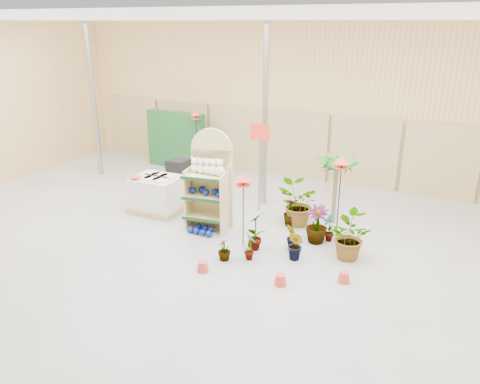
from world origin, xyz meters
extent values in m
cube|color=gray|center=(0.00, 0.00, -0.05)|extent=(15.00, 12.00, 0.10)
cube|color=white|center=(0.00, 0.00, 4.55)|extent=(15.00, 12.00, 0.10)
cube|color=tan|center=(0.00, 6.05, 2.25)|extent=(15.00, 0.10, 4.50)
cylinder|color=gray|center=(-5.50, 3.50, 2.25)|extent=(0.14, 0.14, 4.50)
cylinder|color=gray|center=(0.00, 3.50, 2.25)|extent=(0.14, 0.14, 4.50)
cube|color=#9E8A59|center=(-6.00, 5.92, 1.00)|extent=(1.90, 0.06, 2.00)
cube|color=#9E8A59|center=(-4.00, 5.92, 1.00)|extent=(1.90, 0.06, 2.00)
cube|color=#9E8A59|center=(-2.00, 5.92, 1.00)|extent=(1.90, 0.06, 2.00)
cube|color=#9E8A59|center=(0.00, 5.92, 1.00)|extent=(1.90, 0.06, 2.00)
cube|color=#9E8A59|center=(2.00, 5.92, 1.00)|extent=(1.90, 0.06, 2.00)
cube|color=#9E8A59|center=(4.00, 5.92, 1.00)|extent=(1.90, 0.06, 2.00)
cube|color=tan|center=(-0.49, 1.69, 0.91)|extent=(0.96, 0.23, 1.81)
cylinder|color=tan|center=(-0.49, 1.69, 1.81)|extent=(0.96, 0.23, 0.96)
cube|color=tan|center=(-0.49, 1.41, 0.32)|extent=(0.99, 0.67, 0.04)
cube|color=#0F3819|center=(-0.49, 1.14, 0.32)|extent=(0.91, 0.17, 0.06)
cube|color=tan|center=(-0.49, 1.41, 0.80)|extent=(0.99, 0.67, 0.04)
cube|color=#0F3819|center=(-0.49, 1.14, 0.80)|extent=(0.91, 0.17, 0.06)
cube|color=tan|center=(-0.49, 1.41, 1.28)|extent=(0.99, 0.67, 0.04)
cube|color=#0F3819|center=(-0.49, 1.14, 1.28)|extent=(0.91, 0.17, 0.06)
cube|color=tan|center=(-0.95, 1.41, 0.69)|extent=(0.12, 0.53, 1.39)
cube|color=tan|center=(-0.03, 1.41, 0.69)|extent=(0.12, 0.53, 1.39)
sphere|color=#F7EBCA|center=(-0.81, 1.47, 1.40)|extent=(0.19, 0.19, 0.19)
sphere|color=#F7EBCA|center=(-0.81, 1.47, 1.56)|extent=(0.15, 0.15, 0.15)
sphere|color=#F7EBCA|center=(-0.65, 1.47, 1.40)|extent=(0.20, 0.20, 0.20)
sphere|color=#F7EBCA|center=(-0.65, 1.47, 1.57)|extent=(0.15, 0.15, 0.15)
sphere|color=#F7EBCA|center=(-0.49, 1.47, 1.41)|extent=(0.21, 0.21, 0.21)
sphere|color=#F7EBCA|center=(-0.49, 1.47, 1.58)|extent=(0.15, 0.15, 0.15)
sphere|color=#F7EBCA|center=(-0.33, 1.47, 1.41)|extent=(0.22, 0.22, 0.22)
sphere|color=#F7EBCA|center=(-0.33, 1.47, 1.59)|extent=(0.15, 0.15, 0.15)
sphere|color=#F7EBCA|center=(-0.17, 1.47, 1.42)|extent=(0.23, 0.23, 0.23)
sphere|color=#F7EBCA|center=(-0.17, 1.47, 1.60)|extent=(0.15, 0.15, 0.15)
sphere|color=navy|center=(-0.83, 1.39, 0.90)|extent=(0.16, 0.16, 0.16)
sphere|color=navy|center=(-0.66, 1.52, 0.90)|extent=(0.16, 0.16, 0.16)
sphere|color=navy|center=(-0.49, 1.39, 0.90)|extent=(0.16, 0.16, 0.16)
sphere|color=navy|center=(-0.32, 1.52, 0.90)|extent=(0.16, 0.16, 0.16)
sphere|color=navy|center=(-0.15, 1.39, 0.90)|extent=(0.16, 0.16, 0.16)
sphere|color=navy|center=(-0.73, 1.06, 0.07)|extent=(0.15, 0.15, 0.15)
sphere|color=navy|center=(-0.65, 1.30, 0.07)|extent=(0.15, 0.15, 0.15)
sphere|color=navy|center=(-0.57, 1.06, 0.07)|extent=(0.15, 0.15, 0.15)
sphere|color=navy|center=(-0.49, 1.30, 0.07)|extent=(0.15, 0.15, 0.15)
sphere|color=navy|center=(-0.41, 1.06, 0.07)|extent=(0.15, 0.15, 0.15)
sphere|color=navy|center=(-0.33, 1.30, 0.07)|extent=(0.15, 0.15, 0.15)
sphere|color=navy|center=(-0.25, 1.06, 0.07)|extent=(0.15, 0.15, 0.15)
cube|color=#9E8A59|center=(-2.15, 1.82, 0.08)|extent=(1.29, 1.09, 0.16)
cube|color=silver|center=(-2.15, 1.82, 0.52)|extent=(1.18, 0.98, 0.73)
cylinder|color=beige|center=(-2.41, 1.66, 0.90)|extent=(0.41, 0.41, 0.04)
cylinder|color=beige|center=(-2.15, 1.66, 0.90)|extent=(0.41, 0.41, 0.04)
cylinder|color=beige|center=(-1.89, 1.66, 0.90)|extent=(0.41, 0.41, 0.04)
cylinder|color=beige|center=(-2.41, 1.97, 0.90)|extent=(0.41, 0.41, 0.04)
cylinder|color=beige|center=(-2.15, 1.97, 0.90)|extent=(0.41, 0.41, 0.04)
cylinder|color=beige|center=(-1.89, 1.97, 0.90)|extent=(0.41, 0.41, 0.04)
cube|color=black|center=(-2.30, 3.03, 0.25)|extent=(0.50, 0.50, 0.50)
cube|color=black|center=(-2.30, 3.03, 0.75)|extent=(0.50, 0.50, 0.50)
cube|color=#1A5024|center=(-3.80, 5.20, 0.90)|extent=(2.00, 0.30, 1.80)
cylinder|color=gray|center=(0.10, 3.00, 1.10)|extent=(0.05, 0.05, 2.20)
cube|color=red|center=(0.10, 2.96, 2.00)|extent=(0.50, 0.03, 0.40)
cylinder|color=black|center=(0.62, 1.01, 0.68)|extent=(0.02, 0.02, 1.37)
cylinder|color=#C73C30|center=(0.62, 1.01, 1.37)|extent=(0.30, 0.30, 0.02)
cone|color=#C73C30|center=(0.62, 1.01, 1.54)|extent=(0.34, 0.34, 0.14)
cylinder|color=black|center=(2.30, 2.17, 0.82)|extent=(0.02, 0.02, 1.64)
cylinder|color=#C73C30|center=(2.30, 2.17, 1.64)|extent=(0.30, 0.30, 0.02)
cone|color=#C73C30|center=(2.30, 2.17, 1.81)|extent=(0.34, 0.34, 0.14)
cylinder|color=black|center=(-2.81, 4.83, 0.88)|extent=(0.02, 0.02, 1.75)
cylinder|color=#C73C30|center=(-2.81, 4.83, 1.75)|extent=(0.30, 0.30, 0.02)
cone|color=#C73C30|center=(-2.81, 4.83, 1.92)|extent=(0.34, 0.34, 0.14)
cylinder|color=brown|center=(1.98, 3.04, 0.68)|extent=(0.10, 0.10, 1.36)
imported|color=#2F7324|center=(0.91, 0.99, 0.43)|extent=(0.39, 0.51, 0.87)
imported|color=#2F7324|center=(1.64, 1.25, 0.31)|extent=(0.38, 0.41, 0.61)
imported|color=#2F7324|center=(1.94, 1.86, 0.41)|extent=(0.53, 0.53, 0.83)
imported|color=#2F7324|center=(2.16, 2.05, 0.32)|extent=(0.37, 0.41, 0.65)
imported|color=#2F7324|center=(1.24, 2.53, 0.52)|extent=(1.05, 0.95, 1.03)
imported|color=#2F7324|center=(0.55, 0.29, 0.23)|extent=(0.31, 0.31, 0.46)
imported|color=#2F7324|center=(0.99, 0.51, 0.31)|extent=(0.37, 0.40, 0.62)
imported|color=#2F7324|center=(1.82, 0.90, 0.32)|extent=(0.45, 0.43, 0.64)
imported|color=#2F7324|center=(2.69, 1.45, 0.47)|extent=(1.12, 1.12, 0.94)
imported|color=#2F7324|center=(1.15, 2.46, 0.34)|extent=(0.41, 0.41, 0.67)
camera|label=1|loc=(4.50, -7.00, 4.47)|focal=35.00mm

